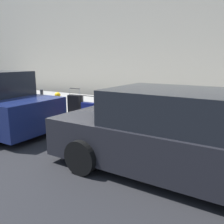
# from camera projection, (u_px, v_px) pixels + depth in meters

# --- Properties ---
(ground_plane) EXTENTS (40.00, 40.00, 0.00)m
(ground_plane) POSITION_uv_depth(u_px,v_px,m) (49.00, 120.00, 8.21)
(ground_plane) COLOR black
(sidewalk_curb) EXTENTS (18.00, 5.00, 0.14)m
(sidewalk_curb) POSITION_uv_depth(u_px,v_px,m) (91.00, 106.00, 10.30)
(sidewalk_curb) COLOR gray
(sidewalk_curb) RESTS_ON ground_plane
(building_facade_sidewalk_side) EXTENTS (24.00, 3.00, 9.09)m
(building_facade_sidewalk_side) POSITION_uv_depth(u_px,v_px,m) (138.00, 16.00, 13.28)
(building_facade_sidewalk_side) COLOR #B2A893
(building_facade_sidewalk_side) RESTS_ON ground_plane
(suitcase_maroon_0) EXTENTS (0.48, 0.24, 0.81)m
(suitcase_maroon_0) POSITION_uv_depth(u_px,v_px,m) (163.00, 116.00, 6.54)
(suitcase_maroon_0) COLOR maroon
(suitcase_maroon_0) RESTS_ON sidewalk_curb
(suitcase_olive_1) EXTENTS (0.44, 0.26, 0.91)m
(suitcase_olive_1) POSITION_uv_depth(u_px,v_px,m) (144.00, 116.00, 6.79)
(suitcase_olive_1) COLOR #59601E
(suitcase_olive_1) RESTS_ON sidewalk_curb
(suitcase_red_2) EXTENTS (0.37, 0.28, 0.96)m
(suitcase_red_2) POSITION_uv_depth(u_px,v_px,m) (129.00, 114.00, 7.01)
(suitcase_red_2) COLOR red
(suitcase_red_2) RESTS_ON sidewalk_curb
(suitcase_teal_3) EXTENTS (0.38, 0.25, 0.87)m
(suitcase_teal_3) POSITION_uv_depth(u_px,v_px,m) (117.00, 113.00, 7.30)
(suitcase_teal_3) COLOR #0F606B
(suitcase_teal_3) RESTS_ON sidewalk_curb
(suitcase_silver_4) EXTENTS (0.43, 0.25, 0.84)m
(suitcase_silver_4) POSITION_uv_depth(u_px,v_px,m) (104.00, 110.00, 7.56)
(suitcase_silver_4) COLOR #9EA0A8
(suitcase_silver_4) RESTS_ON sidewalk_curb
(suitcase_navy_5) EXTENTS (0.51, 0.20, 0.77)m
(suitcase_navy_5) POSITION_uv_depth(u_px,v_px,m) (89.00, 110.00, 7.78)
(suitcase_navy_5) COLOR navy
(suitcase_navy_5) RESTS_ON sidewalk_curb
(suitcase_black_6) EXTENTS (0.49, 0.28, 0.98)m
(suitcase_black_6) POSITION_uv_depth(u_px,v_px,m) (75.00, 106.00, 8.07)
(suitcase_black_6) COLOR black
(suitcase_black_6) RESTS_ON sidewalk_curb
(fire_hydrant) EXTENTS (0.39, 0.21, 0.78)m
(fire_hydrant) POSITION_uv_depth(u_px,v_px,m) (58.00, 102.00, 8.50)
(fire_hydrant) COLOR #D89E0C
(fire_hydrant) RESTS_ON sidewalk_curb
(bollard_post) EXTENTS (0.11, 0.11, 0.85)m
(bollard_post) POSITION_uv_depth(u_px,v_px,m) (42.00, 101.00, 8.69)
(bollard_post) COLOR #333338
(bollard_post) RESTS_ON sidewalk_curb
(parked_car_charcoal_0) EXTENTS (4.77, 2.18, 1.53)m
(parked_car_charcoal_0) POSITION_uv_depth(u_px,v_px,m) (179.00, 135.00, 4.13)
(parked_car_charcoal_0) COLOR black
(parked_car_charcoal_0) RESTS_ON ground_plane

